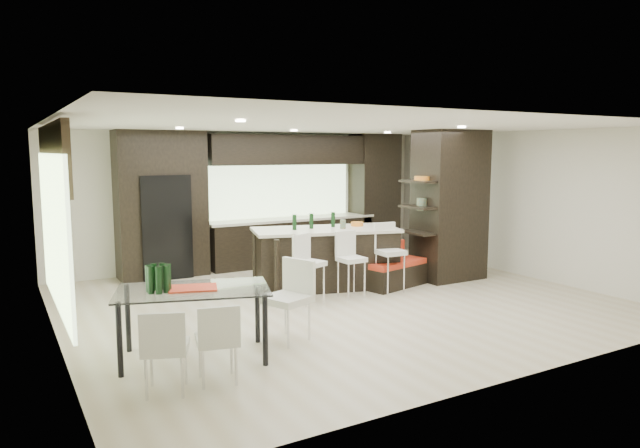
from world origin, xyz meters
TOP-DOWN VIEW (x-y plane):
  - ground at (0.00, 0.00)m, footprint 8.00×8.00m
  - back_wall at (0.00, 3.50)m, footprint 8.00×0.02m
  - left_wall at (-4.00, 0.00)m, footprint 0.02×7.00m
  - right_wall at (4.00, 0.00)m, footprint 0.02×7.00m
  - ceiling at (0.00, 0.00)m, footprint 8.00×7.00m
  - window_left at (-3.96, 0.20)m, footprint 0.04×3.20m
  - window_back at (0.60, 3.46)m, footprint 3.40×0.04m
  - stone_accent at (-3.93, 0.20)m, footprint 0.08×3.00m
  - ceiling_spots at (0.00, 0.25)m, footprint 4.00×3.00m
  - back_cabinetry at (0.50, 3.17)m, footprint 6.80×0.68m
  - refrigerator at (-1.90, 3.12)m, footprint 0.90×0.68m
  - partition_column at (2.60, 0.40)m, footprint 1.20×0.80m
  - kitchen_island at (0.30, 0.93)m, footprint 2.64×1.66m
  - stool_left at (-0.46, 0.11)m, footprint 0.49×0.49m
  - stool_mid at (0.30, 0.11)m, footprint 0.39×0.39m
  - stool_right at (1.05, 0.10)m, footprint 0.43×0.43m
  - bench at (1.35, 0.33)m, footprint 1.27×0.73m
  - floor_vase at (0.54, 0.76)m, footprint 0.45×0.45m
  - dining_table at (-2.71, -1.27)m, footprint 1.87×1.39m
  - chair_near at (-2.71, -2.03)m, footprint 0.49×0.49m
  - chair_far at (-3.23, -2.03)m, footprint 0.55×0.55m
  - chair_end at (-1.55, -1.27)m, footprint 0.65×0.65m

SIDE VIEW (x-z plane):
  - ground at x=0.00m, z-range 0.00..0.00m
  - bench at x=1.35m, z-range 0.00..0.46m
  - chair_near at x=-2.71m, z-range 0.00..0.76m
  - chair_far at x=-3.23m, z-range 0.00..0.78m
  - dining_table at x=-2.71m, z-range 0.00..0.80m
  - stool_mid at x=0.30m, z-range 0.00..0.85m
  - stool_left at x=-0.46m, z-range 0.00..0.86m
  - chair_end at x=-1.55m, z-range 0.00..0.92m
  - stool_right at x=1.05m, z-range 0.00..0.92m
  - kitchen_island at x=0.30m, z-range 0.00..1.02m
  - floor_vase at x=0.54m, z-range 0.00..1.17m
  - refrigerator at x=-1.90m, z-range 0.00..1.90m
  - back_wall at x=0.00m, z-range 0.00..2.70m
  - left_wall at x=-4.00m, z-range 0.00..2.70m
  - right_wall at x=4.00m, z-range 0.00..2.70m
  - window_left at x=-3.96m, z-range 0.40..2.30m
  - back_cabinetry at x=0.50m, z-range 0.00..2.70m
  - partition_column at x=2.60m, z-range 0.00..2.70m
  - window_back at x=0.60m, z-range 0.95..2.15m
  - stone_accent at x=-3.93m, z-range 1.85..2.65m
  - ceiling_spots at x=0.00m, z-range 2.67..2.69m
  - ceiling at x=0.00m, z-range 2.69..2.71m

